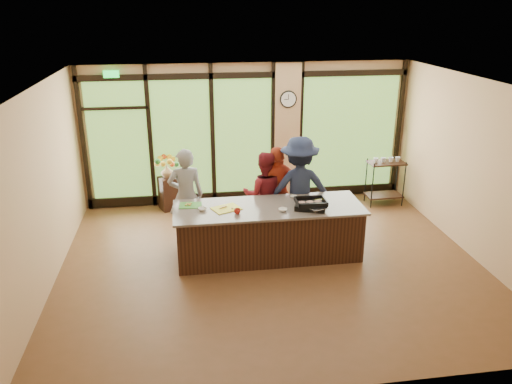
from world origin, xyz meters
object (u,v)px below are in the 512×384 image
object	(u,v)px
island_base	(268,232)
bar_cart	(385,176)
roasting_pan	(311,206)
flower_stand	(169,193)
cook_left	(186,196)
cook_right	(299,188)

from	to	relation	value
island_base	bar_cart	bearing A→B (deg)	34.55
roasting_pan	bar_cart	bearing A→B (deg)	64.61
flower_stand	bar_cart	distance (m)	4.67
roasting_pan	flower_stand	world-z (taller)	roasting_pan
island_base	roasting_pan	distance (m)	0.88
island_base	cook_left	xyz separation A→B (m)	(-1.37, 0.82, 0.44)
cook_left	cook_right	bearing A→B (deg)	172.74
flower_stand	bar_cart	bearing A→B (deg)	-26.97
flower_stand	roasting_pan	bearing A→B (deg)	-68.86
roasting_pan	cook_left	bearing A→B (deg)	174.29
cook_left	bar_cart	xyz separation A→B (m)	(4.28, 1.18, -0.25)
cook_right	roasting_pan	xyz separation A→B (m)	(-0.00, -0.88, 0.00)
cook_right	island_base	bearing A→B (deg)	46.42
flower_stand	bar_cart	xyz separation A→B (m)	(4.64, -0.39, 0.28)
island_base	roasting_pan	xyz separation A→B (m)	(0.68, -0.17, 0.52)
roasting_pan	bar_cart	xyz separation A→B (m)	(2.22, 2.18, -0.33)
cook_left	bar_cart	size ratio (longest dim) A/B	1.66
cook_left	flower_stand	distance (m)	1.69
island_base	cook_left	distance (m)	1.66
cook_right	bar_cart	bearing A→B (deg)	-149.01
island_base	flower_stand	world-z (taller)	island_base
island_base	cook_left	bearing A→B (deg)	149.00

